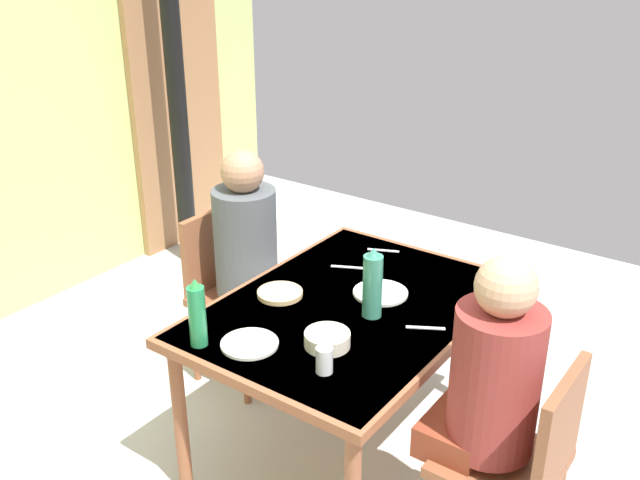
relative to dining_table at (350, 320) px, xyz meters
The scene contains 19 objects.
ground_plane 0.73m from the dining_table, 149.42° to the left, with size 5.96×5.96×0.00m, color #B6B8B3.
door_wooden 2.63m from the dining_table, 60.80° to the left, with size 0.80×0.05×2.00m, color #9B6B45.
stove_pipe_column 2.37m from the dining_table, 63.03° to the left, with size 0.12×0.12×2.83m, color black.
dining_table is the anchor object (origin of this frame).
chair_near_diner 0.87m from the dining_table, 103.61° to the right, with size 0.40×0.40×0.87m.
chair_far_diner 0.86m from the dining_table, 78.33° to the left, with size 0.40×0.40×0.87m.
person_near_diner 0.73m from the dining_table, 106.16° to the right, with size 0.30×0.37×0.77m.
person_far_diner 0.72m from the dining_table, 76.12° to the left, with size 0.30×0.37×0.77m.
water_bottle_green_near 0.24m from the dining_table, 99.90° to the right, with size 0.08×0.08×0.29m.
water_bottle_green_far 0.67m from the dining_table, 153.23° to the left, with size 0.06×0.06×0.27m.
serving_bowl_center 0.34m from the dining_table, 161.64° to the right, with size 0.17×0.17×0.06m, color beige.
dinner_plate_near_left 0.49m from the dining_table, 164.10° to the left, with size 0.21×0.21×0.01m, color white.
dinner_plate_near_right 0.18m from the dining_table, 18.88° to the right, with size 0.23×0.23×0.01m, color white.
drinking_glass_by_near_diner 0.67m from the dining_table, 36.67° to the right, with size 0.06×0.06×0.11m, color silver.
drinking_glass_by_far_diner 0.50m from the dining_table, 157.15° to the right, with size 0.06×0.06×0.10m, color silver.
bread_plate_sliced 0.31m from the dining_table, 109.83° to the left, with size 0.19×0.19×0.02m, color #DBB77A.
cutlery_knife_near 0.35m from the dining_table, 35.30° to the left, with size 0.15×0.02×0.00m, color silver.
cutlery_fork_near 0.56m from the dining_table, 16.89° to the left, with size 0.15×0.02×0.00m, color silver.
cutlery_knife_far 0.34m from the dining_table, 87.42° to the right, with size 0.15×0.02×0.00m, color silver.
Camera 1 is at (-1.89, -1.54, 2.16)m, focal length 40.32 mm.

